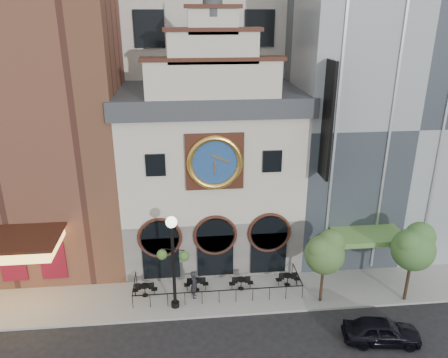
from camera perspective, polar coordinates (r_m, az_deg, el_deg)
name	(u,v)px	position (r m, az deg, el deg)	size (l,w,h in m)	color
ground	(221,317)	(27.49, -0.40, -17.61)	(120.00, 120.00, 0.00)	black
sidewalk	(217,291)	(29.43, -0.87, -14.46)	(44.00, 5.00, 0.15)	gray
clock_building	(210,169)	(31.08, -1.78, 1.34)	(12.60, 8.78, 18.65)	#605E5B
theater_building	(17,83)	(33.52, -25.43, 11.26)	(14.00, 15.60, 25.00)	brown
retail_building	(379,110)	(35.44, 19.57, 8.43)	(14.00, 14.40, 20.00)	gray
cafe_railing	(217,285)	(29.13, -0.88, -13.62)	(10.60, 2.60, 0.90)	black
bistro_0	(145,289)	(29.10, -10.30, -14.01)	(1.58, 0.68, 0.90)	black
bistro_1	(196,284)	(29.20, -3.64, -13.54)	(1.58, 0.68, 0.90)	black
bistro_2	(241,283)	(29.26, 2.25, -13.42)	(1.58, 0.68, 0.90)	black
bistro_3	(288,279)	(29.91, 8.31, -12.81)	(1.58, 0.68, 0.90)	black
car_right	(382,331)	(26.91, 19.90, -18.15)	(1.69, 4.19, 1.43)	black
pedestrian	(194,285)	(28.35, -3.94, -13.59)	(0.68, 0.44, 1.85)	black
lamppost	(173,253)	(26.09, -6.70, -9.56)	(1.93, 0.94, 6.14)	black
tree_left	(325,251)	(27.31, 13.09, -9.20)	(2.49, 2.39, 4.79)	#382619
tree_right	(414,246)	(28.95, 23.57, -8.04)	(2.69, 2.59, 5.19)	#382619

